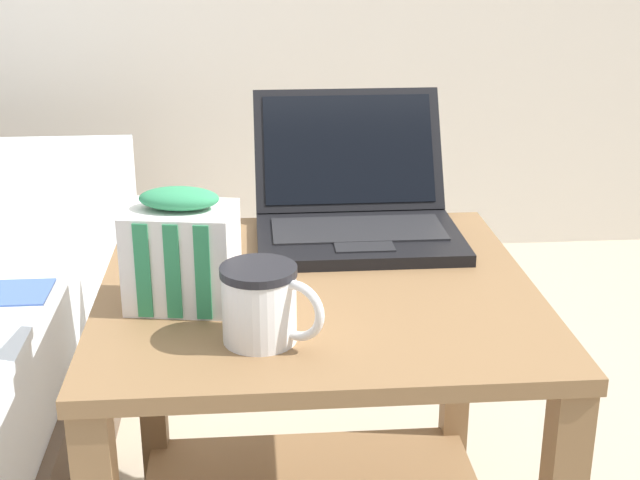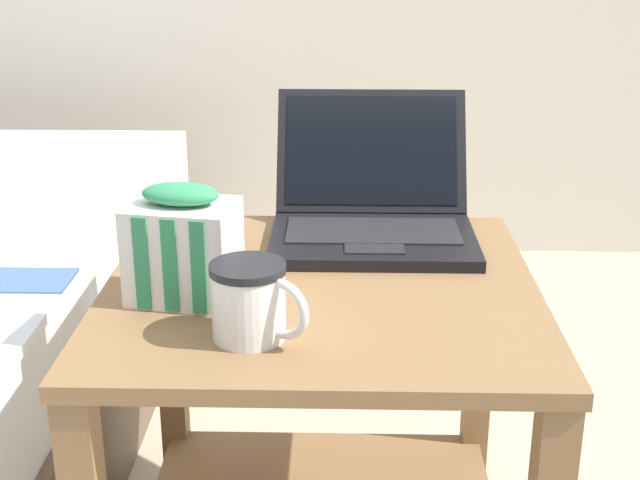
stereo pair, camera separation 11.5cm
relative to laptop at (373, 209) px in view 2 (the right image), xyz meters
The scene contains 5 objects.
bedside_table 0.32m from the laptop, 110.64° to the right, with size 0.59×0.58×0.55m.
laptop is the anchor object (origin of this frame).
mug_front_left 0.40m from the laptop, 112.75° to the right, with size 0.12×0.10×0.09m.
snack_bag 0.36m from the laptop, 135.16° to the right, with size 0.15×0.12×0.16m.
cell_phone 0.26m from the laptop, behind, with size 0.12×0.17×0.01m.
Camera 2 is at (0.03, -1.12, 1.03)m, focal length 50.00 mm.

